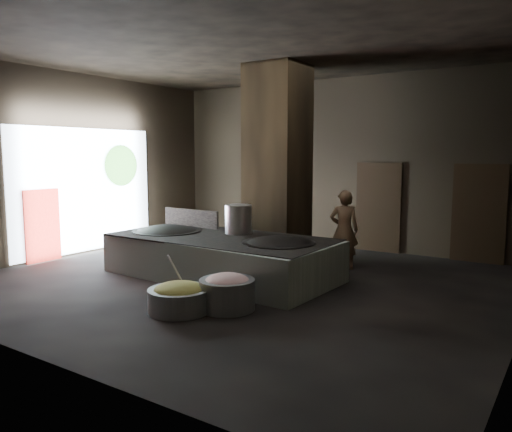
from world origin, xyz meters
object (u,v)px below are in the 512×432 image
Objects in this scene: hearth_platform at (221,257)px; cook at (344,230)px; meat_basin at (227,294)px; veg_basin at (179,300)px; stock_pot at (238,219)px; wok_left at (167,234)px; wok_right at (278,247)px.

cook reaches higher than hearth_platform.
meat_basin is (1.43, -1.69, -0.16)m from hearth_platform.
veg_basin is (0.86, -2.21, -0.22)m from hearth_platform.
stock_pot is 0.61× the size of veg_basin.
wok_left is 1.47× the size of veg_basin.
meat_basin is (0.57, 0.51, 0.06)m from veg_basin.
wok_right is 1.37× the size of veg_basin.
wok_left reaches higher than hearth_platform.
stock_pot is 0.68× the size of meat_basin.
hearth_platform is 3.17× the size of wok_left.
stock_pot is 3.02m from veg_basin.
hearth_platform is at bearing 22.59° from cook.
hearth_platform reaches higher than meat_basin.
hearth_platform is at bearing -95.19° from stock_pot.
veg_basin is at bearing -43.06° from wok_left.
wok_right is at bearing 4.47° from hearth_platform.
wok_right is 1.81m from meat_basin.
cook is 1.91× the size of meat_basin.
wok_right is (2.80, 0.10, 0.00)m from wok_left.
wok_left is 1.07× the size of wok_right.
stock_pot reaches higher than veg_basin.
stock_pot reaches higher than hearth_platform.
wok_right is (1.35, 0.05, 0.34)m from hearth_platform.
veg_basin is at bearing -73.69° from stock_pot.
wok_left is 2.42× the size of stock_pot.
meat_basin is at bearing 58.34° from cook.
veg_basin is (2.31, -2.16, -0.56)m from wok_left.
wok_left is at bearing -175.68° from hearth_platform.
stock_pot is at bearing 158.96° from wok_right.
wok_left reaches higher than wok_right.
stock_pot reaches higher than wok_left.
stock_pot is (1.50, 0.60, 0.38)m from wok_left.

